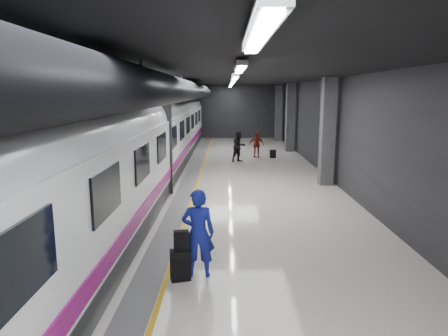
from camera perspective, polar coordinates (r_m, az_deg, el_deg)
ground at (r=15.25m, az=-0.82°, el=-3.99°), size 40.00×40.00×0.00m
platform_hall at (r=15.72m, az=-1.84°, el=9.49°), size 10.02×40.02×4.51m
train at (r=15.28m, az=-13.13°, el=3.66°), size 3.05×38.00×4.05m
traveler_main at (r=8.52m, az=-3.72°, el=-9.27°), size 0.71×0.48×1.91m
suitcase_main at (r=8.61m, az=-6.25°, el=-13.61°), size 0.46×0.35×0.66m
shoulder_bag at (r=8.41m, az=-6.13°, el=-10.25°), size 0.34×0.22×0.42m
traveler_far_a at (r=22.65m, az=2.14°, el=3.09°), size 1.07×1.02×1.75m
traveler_far_b at (r=24.41m, az=4.65°, el=3.36°), size 0.96×0.53×1.54m
suitcase_far at (r=24.30m, az=6.99°, el=2.02°), size 0.38×0.31×0.49m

